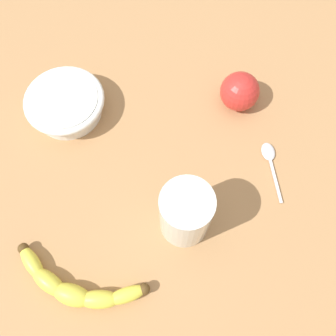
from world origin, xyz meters
TOP-DOWN VIEW (x-y plane):
  - wooden_tabletop at (0.00, 0.00)cm, footprint 120.00×120.00cm
  - banana at (-16.46, 14.02)cm, footprint 11.03×21.21cm
  - smoothie_glass at (-6.89, -3.47)cm, footprint 8.10×8.10cm
  - ceramic_bowl at (16.05, 16.99)cm, footprint 14.72×14.72cm
  - apple_fruit at (16.51, -15.19)cm, footprint 7.27×7.27cm
  - teaspoon at (4.86, -19.64)cm, footprint 11.28×2.68cm

SIDE VIEW (x-z plane):
  - wooden_tabletop at x=0.00cm, z-range 0.00..3.00cm
  - teaspoon at x=4.86cm, z-range 3.00..3.80cm
  - banana at x=-16.46cm, z-range 3.00..6.24cm
  - ceramic_bowl at x=16.05cm, z-range 3.45..8.06cm
  - apple_fruit at x=16.51cm, z-range 3.00..10.27cm
  - smoothie_glass at x=-6.89cm, z-range 2.65..14.86cm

